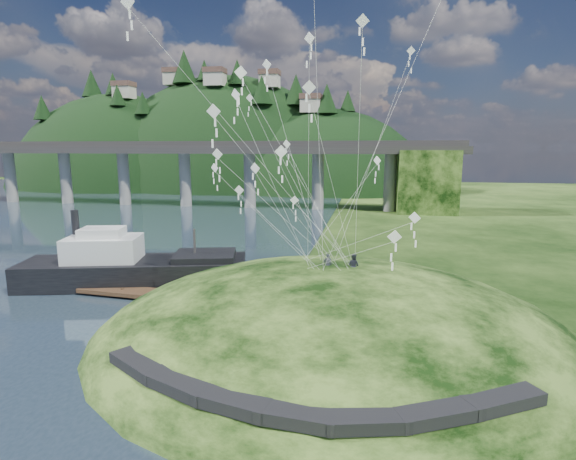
# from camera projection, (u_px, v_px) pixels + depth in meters

# --- Properties ---
(ground) EXTENTS (320.00, 320.00, 0.00)m
(ground) POSITION_uv_depth(u_px,v_px,m) (218.00, 340.00, 31.94)
(ground) COLOR black
(ground) RESTS_ON ground
(grass_hill) EXTENTS (36.00, 32.00, 13.00)m
(grass_hill) POSITION_uv_depth(u_px,v_px,m) (332.00, 356.00, 32.73)
(grass_hill) COLOR black
(grass_hill) RESTS_ON ground
(footpath) EXTENTS (22.29, 5.84, 0.83)m
(footpath) POSITION_uv_depth(u_px,v_px,m) (300.00, 397.00, 20.82)
(footpath) COLOR black
(footpath) RESTS_ON ground
(bridge) EXTENTS (160.00, 11.00, 15.00)m
(bridge) POSITION_uv_depth(u_px,v_px,m) (207.00, 165.00, 102.66)
(bridge) COLOR #2D2B2B
(bridge) RESTS_ON ground
(far_ridge) EXTENTS (153.00, 70.00, 94.50)m
(far_ridge) POSITION_uv_depth(u_px,v_px,m) (215.00, 208.00, 159.20)
(far_ridge) COLOR black
(far_ridge) RESTS_ON ground
(work_barge) EXTENTS (22.42, 11.04, 7.57)m
(work_barge) POSITION_uv_depth(u_px,v_px,m) (131.00, 266.00, 44.44)
(work_barge) COLOR black
(work_barge) RESTS_ON ground
(wooden_dock) EXTENTS (14.57, 3.43, 1.03)m
(wooden_dock) POSITION_uv_depth(u_px,v_px,m) (152.00, 294.00, 40.57)
(wooden_dock) COLOR #3A2517
(wooden_dock) RESTS_ON ground
(kite_flyers) EXTENTS (2.79, 1.06, 1.82)m
(kite_flyers) POSITION_uv_depth(u_px,v_px,m) (346.00, 254.00, 32.72)
(kite_flyers) COLOR #292C36
(kite_flyers) RESTS_ON ground
(kite_swarm) EXTENTS (19.42, 16.76, 19.80)m
(kite_swarm) POSITION_uv_depth(u_px,v_px,m) (283.00, 115.00, 30.95)
(kite_swarm) COLOR white
(kite_swarm) RESTS_ON ground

